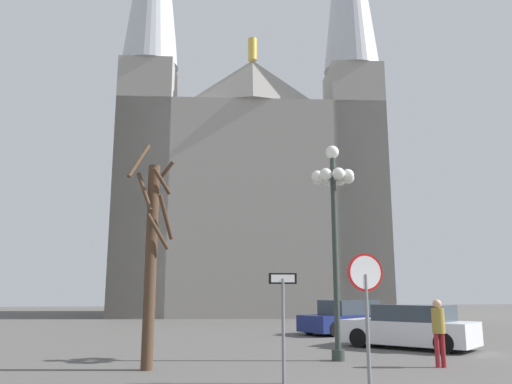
{
  "coord_description": "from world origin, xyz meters",
  "views": [
    {
      "loc": [
        -3.51,
        -7.16,
        1.89
      ],
      "look_at": [
        1.18,
        17.57,
        6.79
      ],
      "focal_mm": 35.73,
      "sensor_mm": 36.0,
      "label": 1
    }
  ],
  "objects": [
    {
      "name": "one_way_arrow_sign",
      "position": [
        -0.87,
        3.69,
        1.42
      ],
      "size": [
        0.61,
        0.07,
        2.27
      ],
      "color": "slate",
      "rests_on": "ground"
    },
    {
      "name": "bare_tree",
      "position": [
        -3.71,
        6.08,
        2.82
      ],
      "size": [
        1.26,
        1.25,
        5.87
      ],
      "color": "#473323",
      "rests_on": "ground"
    },
    {
      "name": "parked_car_far_navy",
      "position": [
        4.89,
        15.2,
        0.69
      ],
      "size": [
        4.62,
        3.33,
        1.49
      ],
      "color": "navy",
      "rests_on": "ground"
    },
    {
      "name": "pedestrian_walking",
      "position": [
        3.57,
        5.14,
        1.02
      ],
      "size": [
        0.32,
        0.32,
        1.68
      ],
      "color": "maroon",
      "rests_on": "ground"
    },
    {
      "name": "street_lamp",
      "position": [
        1.45,
        6.82,
        4.41
      ],
      "size": [
        1.31,
        1.31,
        6.15
      ],
      "color": "#2D3833",
      "rests_on": "ground"
    },
    {
      "name": "parked_car_near_white",
      "position": [
        4.9,
        9.28,
        0.68
      ],
      "size": [
        4.13,
        4.4,
        1.44
      ],
      "color": "silver",
      "rests_on": "ground"
    },
    {
      "name": "stop_sign",
      "position": [
        0.75,
        3.03,
        1.88
      ],
      "size": [
        0.79,
        0.09,
        2.67
      ],
      "color": "slate",
      "rests_on": "ground"
    },
    {
      "name": "cathedral",
      "position": [
        3.76,
        33.93,
        11.12
      ],
      "size": [
        21.95,
        16.49,
        40.05
      ],
      "color": "gray",
      "rests_on": "ground"
    }
  ]
}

